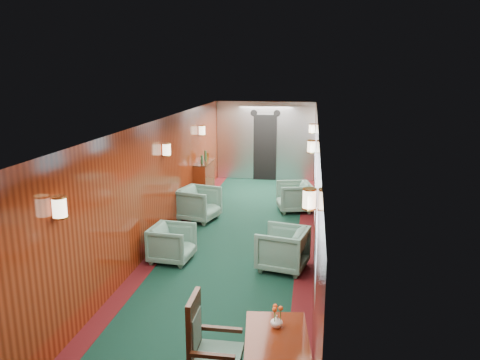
{
  "coord_description": "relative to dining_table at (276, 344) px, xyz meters",
  "views": [
    {
      "loc": [
        1.4,
        -8.21,
        3.32
      ],
      "look_at": [
        0.0,
        0.86,
        1.15
      ],
      "focal_mm": 35.0,
      "sensor_mm": 36.0,
      "label": 1
    }
  ],
  "objects": [
    {
      "name": "armchair_right_far",
      "position": [
        -0.09,
        6.58,
        -0.22
      ],
      "size": [
        0.93,
        0.92,
        0.71
      ],
      "primitive_type": "imported",
      "rotation": [
        0.0,
        0.0,
        -1.34
      ],
      "color": "#204B42",
      "rests_on": "ground"
    },
    {
      "name": "armchair_left_near",
      "position": [
        -2.1,
        3.22,
        -0.25
      ],
      "size": [
        0.78,
        0.76,
        0.66
      ],
      "primitive_type": "imported",
      "rotation": [
        0.0,
        0.0,
        1.48
      ],
      "color": "#204B42",
      "rests_on": "ground"
    },
    {
      "name": "bulkhead",
      "position": [
        -1.12,
        9.84,
        0.61
      ],
      "size": [
        2.98,
        0.17,
        2.39
      ],
      "color": "silver",
      "rests_on": "ground"
    },
    {
      "name": "credenza",
      "position": [
        -2.46,
        7.3,
        -0.07
      ],
      "size": [
        0.35,
        1.12,
        1.28
      ],
      "color": "#64200D",
      "rests_on": "ground"
    },
    {
      "name": "armchair_right_near",
      "position": [
        -0.14,
        3.18,
        -0.21
      ],
      "size": [
        0.95,
        0.93,
        0.73
      ],
      "primitive_type": "imported",
      "rotation": [
        0.0,
        0.0,
        -1.79
      ],
      "color": "#204B42",
      "rests_on": "ground"
    },
    {
      "name": "flower_vase",
      "position": [
        -0.01,
        0.14,
        0.18
      ],
      "size": [
        0.15,
        0.15,
        0.13
      ],
      "primitive_type": "imported",
      "rotation": [
        0.0,
        0.0,
        0.17
      ],
      "color": "white",
      "rests_on": "dining_table"
    },
    {
      "name": "armchair_left_far",
      "position": [
        -2.18,
        5.56,
        -0.2
      ],
      "size": [
        1.01,
        0.99,
        0.75
      ],
      "primitive_type": "imported",
      "rotation": [
        0.0,
        0.0,
        1.31
      ],
      "color": "#204B42",
      "rests_on": "ground"
    },
    {
      "name": "side_chair",
      "position": [
        -0.69,
        -0.16,
        0.04
      ],
      "size": [
        0.51,
        0.54,
        1.13
      ],
      "rotation": [
        0.0,
        0.0,
        0.0
      ],
      "color": "#204B42",
      "rests_on": "ground"
    },
    {
      "name": "wall_sconces",
      "position": [
        -1.12,
        4.49,
        1.21
      ],
      "size": [
        2.97,
        7.97,
        0.25
      ],
      "color": "#FFEFC6",
      "rests_on": "ground"
    },
    {
      "name": "room",
      "position": [
        -1.12,
        3.92,
        1.06
      ],
      "size": [
        12.0,
        12.1,
        2.4
      ],
      "color": "black",
      "rests_on": "ground"
    },
    {
      "name": "windows_right",
      "position": [
        0.37,
        4.17,
        0.87
      ],
      "size": [
        0.02,
        8.6,
        0.8
      ],
      "color": "silver",
      "rests_on": "ground"
    },
    {
      "name": "dining_table",
      "position": [
        0.0,
        0.0,
        0.0
      ],
      "size": [
        0.74,
        0.98,
        0.69
      ],
      "rotation": [
        0.0,
        0.0,
        0.11
      ],
      "color": "#64200D",
      "rests_on": "ground"
    }
  ]
}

